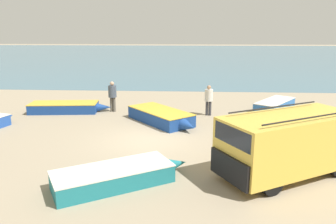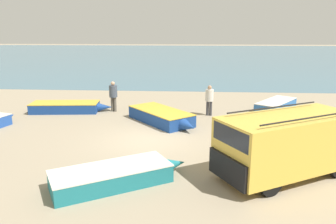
% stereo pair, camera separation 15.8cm
% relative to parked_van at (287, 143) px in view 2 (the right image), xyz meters
% --- Properties ---
extents(ground_plane, '(200.00, 200.00, 0.00)m').
position_rel_parked_van_xyz_m(ground_plane, '(-5.07, 3.30, -1.15)').
color(ground_plane, gray).
extents(sea_water, '(120.00, 80.00, 0.01)m').
position_rel_parked_van_xyz_m(sea_water, '(-5.07, 55.30, -1.15)').
color(sea_water, '#477084').
rests_on(sea_water, ground_plane).
extents(parked_van, '(5.13, 4.05, 2.22)m').
position_rel_parked_van_xyz_m(parked_van, '(0.00, 0.00, 0.00)').
color(parked_van, gold).
rests_on(parked_van, ground_plane).
extents(fishing_rowboat_0, '(3.91, 4.29, 0.66)m').
position_rel_parked_van_xyz_m(fishing_rowboat_0, '(-4.69, 6.19, -0.82)').
color(fishing_rowboat_0, navy).
rests_on(fishing_rowboat_0, ground_plane).
extents(fishing_rowboat_1, '(4.26, 2.97, 0.52)m').
position_rel_parked_van_xyz_m(fishing_rowboat_1, '(2.70, 5.10, -0.89)').
color(fishing_rowboat_1, '#234CA3').
rests_on(fishing_rowboat_1, ground_plane).
extents(fishing_rowboat_2, '(4.38, 3.15, 0.59)m').
position_rel_parked_van_xyz_m(fishing_rowboat_2, '(-5.53, -1.03, -0.86)').
color(fishing_rowboat_2, '#1E757F').
rests_on(fishing_rowboat_2, ground_plane).
extents(fishing_rowboat_4, '(3.22, 3.92, 0.58)m').
position_rel_parked_van_xyz_m(fishing_rowboat_4, '(2.13, 9.65, -0.86)').
color(fishing_rowboat_4, '#2D66AD').
rests_on(fishing_rowboat_4, ground_plane).
extents(fishing_rowboat_5, '(4.85, 1.87, 0.58)m').
position_rel_parked_van_xyz_m(fishing_rowboat_5, '(-10.55, 8.14, -0.86)').
color(fishing_rowboat_5, navy).
rests_on(fishing_rowboat_5, ground_plane).
extents(fisherman_0, '(0.46, 0.46, 1.75)m').
position_rel_parked_van_xyz_m(fisherman_0, '(-2.13, 7.88, -0.11)').
color(fisherman_0, '#38383D').
rests_on(fisherman_0, ground_plane).
extents(fisherman_2, '(0.48, 0.48, 1.82)m').
position_rel_parked_van_xyz_m(fisherman_2, '(-7.81, 8.44, -0.06)').
color(fisherman_2, '#5B564C').
rests_on(fisherman_2, ground_plane).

